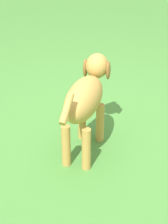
# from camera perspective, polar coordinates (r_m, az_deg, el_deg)

# --- Properties ---
(ground) EXTENTS (14.00, 14.00, 0.00)m
(ground) POSITION_cam_1_polar(r_m,az_deg,el_deg) (2.62, 0.44, -3.50)
(ground) COLOR #478438
(dog) EXTENTS (0.89, 0.26, 0.60)m
(dog) POSITION_cam_1_polar(r_m,az_deg,el_deg) (2.26, 0.38, 2.57)
(dog) COLOR #C69347
(dog) RESTS_ON ground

